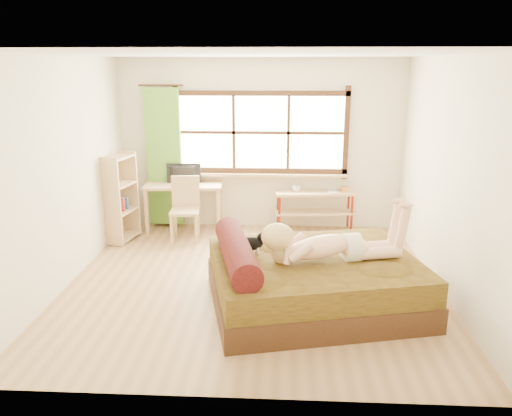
# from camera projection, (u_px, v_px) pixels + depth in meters

# --- Properties ---
(floor) EXTENTS (4.50, 4.50, 0.00)m
(floor) POSITION_uv_depth(u_px,v_px,m) (253.00, 281.00, 6.19)
(floor) COLOR #9E754C
(floor) RESTS_ON ground
(ceiling) EXTENTS (4.50, 4.50, 0.00)m
(ceiling) POSITION_uv_depth(u_px,v_px,m) (252.00, 54.00, 5.44)
(ceiling) COLOR white
(ceiling) RESTS_ON wall_back
(wall_back) EXTENTS (4.50, 0.00, 4.50)m
(wall_back) POSITION_uv_depth(u_px,v_px,m) (261.00, 145.00, 7.97)
(wall_back) COLOR silver
(wall_back) RESTS_ON floor
(wall_front) EXTENTS (4.50, 0.00, 4.50)m
(wall_front) POSITION_uv_depth(u_px,v_px,m) (234.00, 240.00, 3.65)
(wall_front) COLOR silver
(wall_front) RESTS_ON floor
(wall_left) EXTENTS (0.00, 4.50, 4.50)m
(wall_left) POSITION_uv_depth(u_px,v_px,m) (64.00, 173.00, 5.93)
(wall_left) COLOR silver
(wall_left) RESTS_ON floor
(wall_right) EXTENTS (0.00, 4.50, 4.50)m
(wall_right) POSITION_uv_depth(u_px,v_px,m) (449.00, 177.00, 5.70)
(wall_right) COLOR silver
(wall_right) RESTS_ON floor
(window) EXTENTS (2.80, 0.16, 1.46)m
(window) POSITION_uv_depth(u_px,v_px,m) (261.00, 135.00, 7.90)
(window) COLOR #FFEDBF
(window) RESTS_ON wall_back
(curtain) EXTENTS (0.55, 0.10, 2.20)m
(curtain) POSITION_uv_depth(u_px,v_px,m) (164.00, 158.00, 7.99)
(curtain) COLOR #487D22
(curtain) RESTS_ON wall_back
(bed) EXTENTS (2.56, 2.23, 0.84)m
(bed) POSITION_uv_depth(u_px,v_px,m) (310.00, 279.00, 5.52)
(bed) COLOR black
(bed) RESTS_ON floor
(woman) EXTENTS (1.61, 0.78, 0.67)m
(woman) POSITION_uv_depth(u_px,v_px,m) (330.00, 231.00, 5.31)
(woman) COLOR beige
(woman) RESTS_ON bed
(kitten) EXTENTS (0.35, 0.20, 0.27)m
(kitten) POSITION_uv_depth(u_px,v_px,m) (250.00, 242.00, 5.55)
(kitten) COLOR black
(kitten) RESTS_ON bed
(desk) EXTENTS (1.26, 0.65, 0.76)m
(desk) POSITION_uv_depth(u_px,v_px,m) (183.00, 190.00, 7.93)
(desk) COLOR tan
(desk) RESTS_ON floor
(monitor) EXTENTS (0.55, 0.11, 0.31)m
(monitor) POSITION_uv_depth(u_px,v_px,m) (183.00, 174.00, 7.91)
(monitor) COLOR black
(monitor) RESTS_ON desk
(chair) EXTENTS (0.46, 0.46, 0.96)m
(chair) POSITION_uv_depth(u_px,v_px,m) (185.00, 204.00, 7.62)
(chair) COLOR tan
(chair) RESTS_ON floor
(pipe_shelf) EXTENTS (1.29, 0.45, 0.72)m
(pipe_shelf) POSITION_uv_depth(u_px,v_px,m) (316.00, 202.00, 8.00)
(pipe_shelf) COLOR tan
(pipe_shelf) RESTS_ON floor
(cup) EXTENTS (0.14, 0.14, 0.10)m
(cup) POSITION_uv_depth(u_px,v_px,m) (296.00, 189.00, 7.95)
(cup) COLOR gray
(cup) RESTS_ON pipe_shelf
(book) EXTENTS (0.17, 0.22, 0.02)m
(book) POSITION_uv_depth(u_px,v_px,m) (328.00, 192.00, 7.94)
(book) COLOR gray
(book) RESTS_ON pipe_shelf
(bookshelf) EXTENTS (0.43, 0.63, 1.32)m
(bookshelf) POSITION_uv_depth(u_px,v_px,m) (120.00, 198.00, 7.46)
(bookshelf) COLOR tan
(bookshelf) RESTS_ON floor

